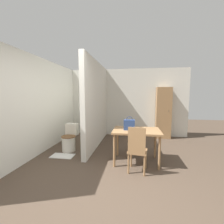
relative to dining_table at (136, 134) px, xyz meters
name	(u,v)px	position (x,y,z in m)	size (l,w,h in m)	color
ground_plane	(98,201)	(-0.55, -1.39, -0.66)	(16.00, 16.00, 0.00)	#4C3D30
wall_back	(121,102)	(-0.55, 2.39, 0.59)	(4.85, 0.12, 2.50)	silver
wall_left	(44,105)	(-2.53, 0.47, 0.59)	(0.12, 4.72, 2.50)	silver
partition_wall	(97,104)	(-1.19, 1.06, 0.59)	(0.12, 2.54, 2.50)	silver
dining_table	(136,134)	(0.00, 0.00, 0.00)	(1.05, 0.74, 0.75)	#997047
wooden_chair	(137,149)	(0.01, -0.49, -0.17)	(0.41, 0.41, 0.93)	#997047
toilet	(70,139)	(-1.83, 0.49, -0.36)	(0.38, 0.53, 0.72)	silver
handbag	(129,125)	(-0.16, -0.02, 0.21)	(0.25, 0.15, 0.30)	navy
wooden_cabinet	(163,113)	(0.97, 2.15, 0.24)	(0.51, 0.35, 1.81)	#997047
bath_mat	(63,156)	(-1.83, 0.05, -0.66)	(0.57, 0.32, 0.01)	silver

